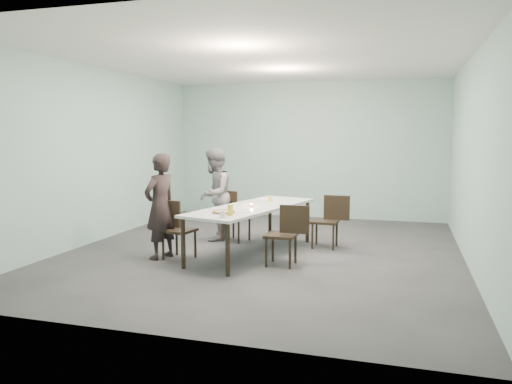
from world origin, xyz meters
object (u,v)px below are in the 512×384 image
(table, at_px, (252,210))
(tealight, at_px, (251,206))
(water_tumbler, at_px, (223,214))
(amber_tumbler, at_px, (270,199))
(diner_far, at_px, (214,194))
(chair_near_left, at_px, (175,225))
(beer_glass, at_px, (230,210))
(diner_near, at_px, (160,206))
(chair_far_right, at_px, (330,218))
(chair_near_right, at_px, (287,231))
(pizza, at_px, (224,212))
(chair_far_left, at_px, (232,212))
(side_plate, at_px, (241,212))

(table, height_order, tealight, tealight)
(water_tumbler, bearing_deg, amber_tumbler, 84.11)
(diner_far, xyz_separation_m, amber_tumbler, (1.07, -0.19, -0.02))
(chair_near_left, relative_size, tealight, 15.54)
(table, xyz_separation_m, beer_glass, (-0.01, -0.96, 0.13))
(diner_near, bearing_deg, beer_glass, 93.99)
(chair_far_right, height_order, beer_glass, beer_glass)
(chair_near_right, relative_size, tealight, 15.54)
(pizza, bearing_deg, chair_near_right, 16.85)
(chair_near_left, relative_size, pizza, 2.56)
(chair_near_right, xyz_separation_m, pizza, (-0.85, -0.26, 0.27))
(tealight, bearing_deg, table, 99.88)
(table, relative_size, chair_near_right, 3.15)
(table, bearing_deg, water_tumbler, -93.01)
(diner_near, distance_m, tealight, 1.37)
(chair_far_left, relative_size, tealight, 15.54)
(table, relative_size, tealight, 48.96)
(chair_near_left, distance_m, chair_far_right, 2.52)
(amber_tumbler, bearing_deg, water_tumbler, -95.89)
(side_plate, bearing_deg, table, 93.17)
(table, relative_size, chair_far_right, 3.15)
(diner_near, xyz_separation_m, side_plate, (1.26, 0.02, -0.03))
(side_plate, bearing_deg, amber_tumbler, 86.06)
(chair_far_right, distance_m, diner_near, 2.73)
(chair_near_right, xyz_separation_m, water_tumbler, (-0.73, -0.60, 0.29))
(table, relative_size, diner_near, 1.74)
(chair_near_left, xyz_separation_m, water_tumbler, (0.97, -0.54, 0.29))
(chair_far_right, relative_size, diner_far, 0.54)
(side_plate, relative_size, tealight, 3.21)
(side_plate, xyz_separation_m, beer_glass, (-0.05, -0.32, 0.07))
(chair_far_left, relative_size, beer_glass, 5.80)
(table, xyz_separation_m, diner_far, (-0.95, 0.82, 0.11))
(diner_far, height_order, pizza, diner_far)
(chair_far_left, height_order, beer_glass, beer_glass)
(beer_glass, xyz_separation_m, water_tumbler, (-0.05, -0.18, -0.03))
(chair_far_right, distance_m, beer_glass, 2.07)
(side_plate, bearing_deg, chair_far_left, 114.07)
(amber_tumbler, bearing_deg, chair_near_right, -64.55)
(chair_near_right, height_order, pizza, chair_near_right)
(water_tumbler, distance_m, tealight, 1.06)
(beer_glass, distance_m, amber_tumbler, 1.59)
(chair_far_left, bearing_deg, beer_glass, -56.03)
(diner_near, xyz_separation_m, amber_tumbler, (1.35, 1.28, 0.00))
(diner_far, height_order, water_tumbler, diner_far)
(chair_near_left, distance_m, water_tumbler, 1.15)
(tealight, bearing_deg, diner_far, 136.76)
(chair_far_right, xyz_separation_m, water_tumbler, (-1.15, -1.90, 0.29))
(table, relative_size, amber_tumbler, 34.27)
(amber_tumbler, bearing_deg, pizza, -101.81)
(diner_far, xyz_separation_m, beer_glass, (0.93, -1.78, 0.02))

